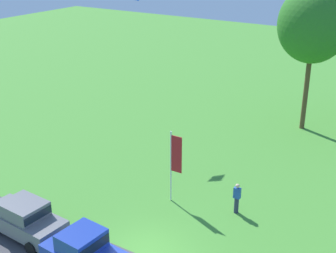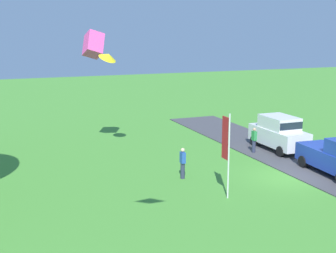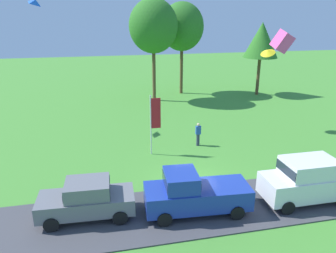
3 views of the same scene
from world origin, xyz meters
The scene contains 8 objects.
ground_plane centered at (0.00, 0.00, 0.00)m, with size 120.00×120.00×0.00m, color #478E33.
pavement_strip centered at (0.00, -2.48, 0.03)m, with size 36.00×4.40×0.06m, color #424247.
car_suv_mid_row centered at (5.21, -2.94, 1.30)m, with size 4.61×2.07×2.28m.
person_on_lawn centered at (5.19, -1.01, 0.88)m, with size 0.36×0.24×1.71m.
person_beside_suv centered at (2.10, 5.44, 0.88)m, with size 0.36×0.24×1.71m.
flag_banner centered at (-1.25, 4.64, 2.62)m, with size 0.71×0.08×4.14m.
kite_delta_near_flag centered at (8.30, 7.81, 6.34)m, with size 1.13×1.13×0.33m, color yellow.
kite_box_high_right centered at (9.80, 8.36, 7.02)m, with size 1.04×1.04×1.45m, color #EA4C9E.
Camera 2 is at (-20.25, 15.30, 8.00)m, focal length 50.00 mm.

